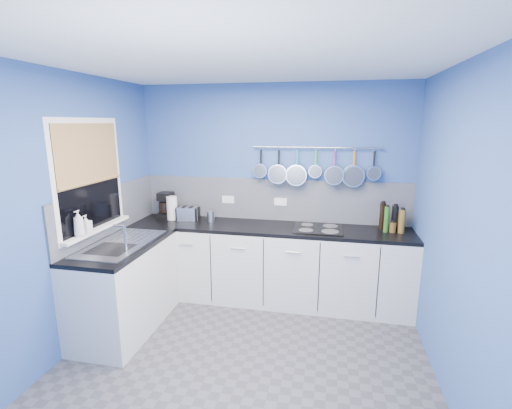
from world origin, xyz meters
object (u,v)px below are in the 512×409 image
(soap_bottle_b, at_px, (86,224))
(toaster, at_px, (188,214))
(canister, at_px, (211,216))
(soap_bottle_a, at_px, (79,223))
(hob, at_px, (318,229))
(paper_towel, at_px, (172,208))
(coffee_maker, at_px, (165,205))

(soap_bottle_b, height_order, toaster, soap_bottle_b)
(toaster, height_order, canister, toaster)
(soap_bottle_b, bearing_deg, soap_bottle_a, -90.00)
(soap_bottle_a, bearing_deg, hob, 29.28)
(soap_bottle_a, height_order, hob, soap_bottle_a)
(paper_towel, height_order, canister, paper_towel)
(canister, bearing_deg, paper_towel, 179.75)
(canister, bearing_deg, toaster, 176.50)
(soap_bottle_b, bearing_deg, coffee_maker, 79.89)
(soap_bottle_b, distance_m, hob, 2.37)
(soap_bottle_a, distance_m, coffee_maker, 1.33)
(coffee_maker, distance_m, hob, 1.89)
(toaster, bearing_deg, soap_bottle_a, -125.35)
(coffee_maker, bearing_deg, hob, -2.99)
(soap_bottle_b, relative_size, hob, 0.32)
(toaster, xyz_separation_m, hob, (1.56, -0.08, -0.07))
(soap_bottle_b, xyz_separation_m, toaster, (0.53, 1.15, -0.16))
(paper_towel, distance_m, toaster, 0.21)
(soap_bottle_a, bearing_deg, soap_bottle_b, 90.00)
(paper_towel, bearing_deg, coffee_maker, 149.94)
(soap_bottle_a, height_order, canister, soap_bottle_a)
(soap_bottle_b, distance_m, coffee_maker, 1.23)
(canister, xyz_separation_m, hob, (1.27, -0.06, -0.06))
(toaster, distance_m, canister, 0.30)
(toaster, bearing_deg, paper_towel, 172.24)
(soap_bottle_b, relative_size, paper_towel, 0.60)
(coffee_maker, bearing_deg, paper_towel, -29.10)
(soap_bottle_b, height_order, paper_towel, soap_bottle_b)
(toaster, bearing_deg, soap_bottle_b, -127.05)
(paper_towel, relative_size, coffee_maker, 0.91)
(soap_bottle_b, xyz_separation_m, hob, (2.10, 1.08, -0.23))
(soap_bottle_a, distance_m, paper_towel, 1.29)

